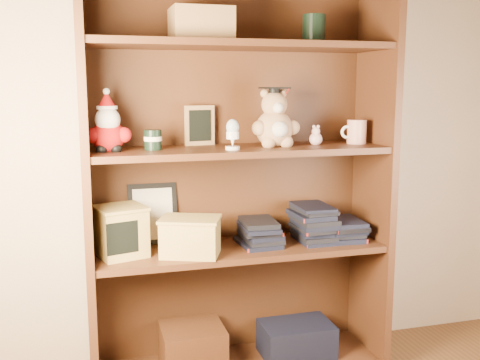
# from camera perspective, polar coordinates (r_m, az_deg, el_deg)

# --- Properties ---
(bookcase) EXTENTS (1.20, 0.35, 1.60)m
(bookcase) POSITION_cam_1_polar(r_m,az_deg,el_deg) (2.26, -0.41, -0.82)
(bookcase) COLOR #4B2815
(bookcase) RESTS_ON ground
(shelf_lower) EXTENTS (1.14, 0.33, 0.02)m
(shelf_lower) POSITION_cam_1_polar(r_m,az_deg,el_deg) (2.27, -0.00, -7.04)
(shelf_lower) COLOR #4B2815
(shelf_lower) RESTS_ON ground
(shelf_upper) EXTENTS (1.14, 0.33, 0.02)m
(shelf_upper) POSITION_cam_1_polar(r_m,az_deg,el_deg) (2.19, -0.00, 3.03)
(shelf_upper) COLOR #4B2815
(shelf_upper) RESTS_ON ground
(santa_plush) EXTENTS (0.17, 0.12, 0.24)m
(santa_plush) POSITION_cam_1_polar(r_m,az_deg,el_deg) (2.10, -13.28, 5.18)
(santa_plush) COLOR #A50F0F
(santa_plush) RESTS_ON shelf_upper
(teachers_tin) EXTENTS (0.07, 0.07, 0.07)m
(teachers_tin) POSITION_cam_1_polar(r_m,az_deg,el_deg) (2.12, -8.83, 4.07)
(teachers_tin) COLOR black
(teachers_tin) RESTS_ON shelf_upper
(chalkboard_plaque) EXTENTS (0.12, 0.08, 0.16)m
(chalkboard_plaque) POSITION_cam_1_polar(r_m,az_deg,el_deg) (2.26, -4.12, 5.48)
(chalkboard_plaque) COLOR #9E7547
(chalkboard_plaque) RESTS_ON shelf_upper
(egg_cup) EXTENTS (0.05, 0.05, 0.11)m
(egg_cup) POSITION_cam_1_polar(r_m,az_deg,el_deg) (2.10, -0.76, 4.77)
(egg_cup) COLOR white
(egg_cup) RESTS_ON shelf_upper
(grad_teddy_bear) EXTENTS (0.20, 0.17, 0.24)m
(grad_teddy_bear) POSITION_cam_1_polar(r_m,az_deg,el_deg) (2.22, 3.55, 5.77)
(grad_teddy_bear) COLOR tan
(grad_teddy_bear) RESTS_ON shelf_upper
(pink_figurine) EXTENTS (0.05, 0.05, 0.08)m
(pink_figurine) POSITION_cam_1_polar(r_m,az_deg,el_deg) (2.29, 7.70, 4.34)
(pink_figurine) COLOR beige
(pink_figurine) RESTS_ON shelf_upper
(teacher_mug) EXTENTS (0.11, 0.08, 0.10)m
(teacher_mug) POSITION_cam_1_polar(r_m,az_deg,el_deg) (2.37, 11.72, 4.82)
(teacher_mug) COLOR silver
(teacher_mug) RESTS_ON shelf_upper
(certificate_frame) EXTENTS (0.20, 0.05, 0.25)m
(certificate_frame) POSITION_cam_1_polar(r_m,az_deg,el_deg) (2.31, -8.85, -3.40)
(certificate_frame) COLOR black
(certificate_frame) RESTS_ON shelf_lower
(treats_box) EXTENTS (0.22, 0.22, 0.19)m
(treats_box) POSITION_cam_1_polar(r_m,az_deg,el_deg) (2.17, -12.00, -5.08)
(treats_box) COLOR tan
(treats_box) RESTS_ON shelf_lower
(pencils_box) EXTENTS (0.27, 0.23, 0.15)m
(pencils_box) POSITION_cam_1_polar(r_m,az_deg,el_deg) (2.14, -5.06, -5.71)
(pencils_box) COLOR tan
(pencils_box) RESTS_ON shelf_lower
(book_stack_left) EXTENTS (0.14, 0.20, 0.10)m
(book_stack_left) POSITION_cam_1_polar(r_m,az_deg,el_deg) (2.28, 1.97, -5.42)
(book_stack_left) COLOR black
(book_stack_left) RESTS_ON shelf_lower
(book_stack_mid) EXTENTS (0.14, 0.20, 0.14)m
(book_stack_mid) POSITION_cam_1_polar(r_m,az_deg,el_deg) (2.35, 7.34, -4.42)
(book_stack_mid) COLOR black
(book_stack_mid) RESTS_ON shelf_lower
(book_stack_right) EXTENTS (0.14, 0.20, 0.08)m
(book_stack_right) POSITION_cam_1_polar(r_m,az_deg,el_deg) (2.41, 10.39, -4.90)
(book_stack_right) COLOR black
(book_stack_right) RESTS_ON shelf_lower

